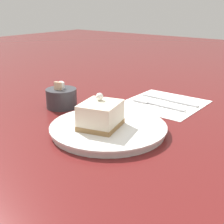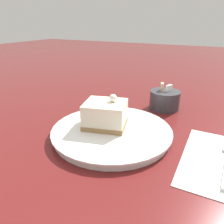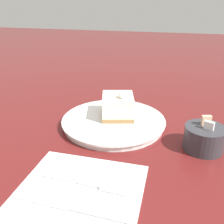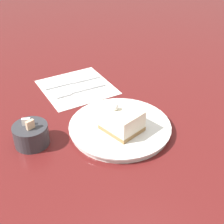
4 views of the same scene
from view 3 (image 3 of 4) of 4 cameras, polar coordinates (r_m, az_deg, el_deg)
ground_plane at (r=0.65m, az=2.26°, el=-2.68°), size 4.00×4.00×0.00m
plate at (r=0.64m, az=0.36°, el=-2.15°), size 0.26×0.26×0.02m
cake_slice at (r=0.64m, az=1.34°, el=1.38°), size 0.11×0.10×0.07m
napkin at (r=0.44m, az=-8.04°, el=-18.32°), size 0.22×0.21×0.00m
fork at (r=0.45m, az=-4.75°, el=-15.97°), size 0.02×0.17×0.00m
knife at (r=0.42m, az=-12.04°, el=-19.99°), size 0.02×0.19×0.00m
sugar_bowl at (r=0.57m, az=20.29°, el=-5.58°), size 0.09×0.09×0.07m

